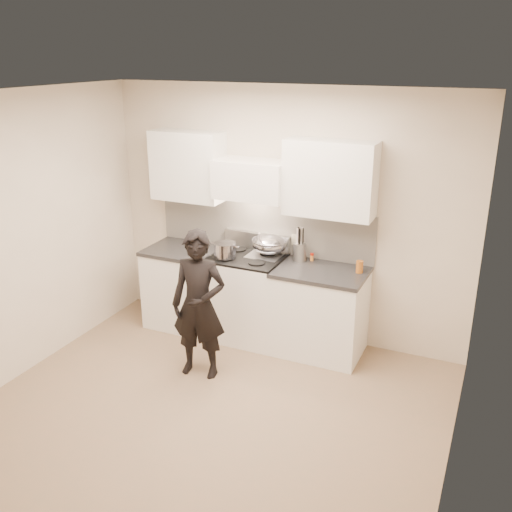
{
  "coord_description": "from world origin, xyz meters",
  "views": [
    {
      "loc": [
        2.12,
        -3.74,
        3.02
      ],
      "look_at": [
        -0.03,
        1.05,
        1.11
      ],
      "focal_mm": 40.0,
      "sensor_mm": 36.0,
      "label": 1
    }
  ],
  "objects_px": {
    "counter_right": "(320,311)",
    "wok": "(270,244)",
    "person": "(199,305)",
    "utensil_crock": "(300,251)",
    "stove": "(247,297)"
  },
  "relations": [
    {
      "from": "counter_right",
      "to": "utensil_crock",
      "type": "distance_m",
      "value": 0.67
    },
    {
      "from": "counter_right",
      "to": "wok",
      "type": "xyz_separation_m",
      "value": [
        -0.63,
        0.14,
        0.6
      ]
    },
    {
      "from": "utensil_crock",
      "to": "stove",
      "type": "bearing_deg",
      "value": -162.39
    },
    {
      "from": "wok",
      "to": "utensil_crock",
      "type": "distance_m",
      "value": 0.33
    },
    {
      "from": "utensil_crock",
      "to": "counter_right",
      "type": "bearing_deg",
      "value": -29.35
    },
    {
      "from": "stove",
      "to": "utensil_crock",
      "type": "height_order",
      "value": "utensil_crock"
    },
    {
      "from": "stove",
      "to": "counter_right",
      "type": "distance_m",
      "value": 0.83
    },
    {
      "from": "wok",
      "to": "person",
      "type": "height_order",
      "value": "person"
    },
    {
      "from": "counter_right",
      "to": "wok",
      "type": "height_order",
      "value": "wok"
    },
    {
      "from": "stove",
      "to": "utensil_crock",
      "type": "relative_size",
      "value": 2.65
    },
    {
      "from": "counter_right",
      "to": "person",
      "type": "xyz_separation_m",
      "value": [
        -0.92,
        -0.89,
        0.27
      ]
    },
    {
      "from": "wok",
      "to": "person",
      "type": "xyz_separation_m",
      "value": [
        -0.29,
        -1.03,
        -0.33
      ]
    },
    {
      "from": "person",
      "to": "wok",
      "type": "bearing_deg",
      "value": 65.88
    },
    {
      "from": "stove",
      "to": "person",
      "type": "xyz_separation_m",
      "value": [
        -0.09,
        -0.89,
        0.26
      ]
    },
    {
      "from": "counter_right",
      "to": "utensil_crock",
      "type": "height_order",
      "value": "utensil_crock"
    }
  ]
}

